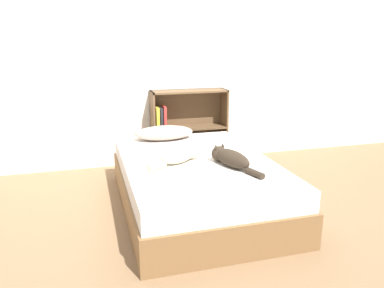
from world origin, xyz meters
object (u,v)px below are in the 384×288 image
cat_light (181,154)px  cat_dark (230,158)px  bed (196,184)px  pillow (164,133)px  bookshelf (186,126)px

cat_light → cat_dark: cat_light is taller
bed → pillow: pillow is taller
bookshelf → cat_dark: bearing=-90.6°
bed → bookshelf: size_ratio=2.12×
pillow → cat_light: size_ratio=1.19×
bed → cat_dark: bearing=-46.5°
bookshelf → pillow: bearing=-126.6°
pillow → cat_dark: 1.01m
bed → cat_light: (-0.14, -0.02, 0.29)m
cat_dark → bookshelf: bearing=-18.4°
bed → cat_dark: 0.42m
cat_dark → bookshelf: 1.42m
bed → cat_light: 0.32m
pillow → bookshelf: bookshelf is taller
bed → bookshelf: 1.24m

